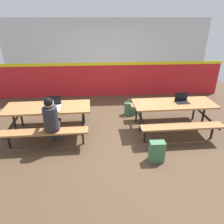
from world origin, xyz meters
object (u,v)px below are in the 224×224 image
object	(u,v)px
laptop_dark	(182,100)
backpack_dark	(157,151)
picnic_table_right	(173,109)
laptop_silver	(54,104)
picnic_table_left	(48,113)
student_nearer	(51,118)
tote_bag_bright	(130,108)

from	to	relation	value
laptop_dark	backpack_dark	bearing A→B (deg)	-125.54
picnic_table_right	backpack_dark	size ratio (longest dim) A/B	4.54
picnic_table_right	laptop_silver	distance (m)	2.89
picnic_table_right	laptop_silver	world-z (taller)	laptop_silver
picnic_table_left	student_nearer	size ratio (longest dim) A/B	1.65
picnic_table_right	tote_bag_bright	size ratio (longest dim) A/B	4.64
laptop_silver	laptop_dark	size ratio (longest dim) A/B	1.00
picnic_table_right	tote_bag_bright	world-z (taller)	picnic_table_right
student_nearer	laptop_dark	xyz separation A→B (m)	(3.04, 0.62, 0.08)
student_nearer	laptop_silver	distance (m)	0.60
laptop_silver	picnic_table_right	bearing A→B (deg)	-0.24
picnic_table_left	laptop_dark	xyz separation A→B (m)	(3.24, 0.07, 0.21)
picnic_table_right	student_nearer	xyz separation A→B (m)	(-2.84, -0.58, 0.13)
tote_bag_bright	student_nearer	bearing A→B (deg)	-141.22
student_nearer	backpack_dark	distance (m)	2.29
laptop_silver	backpack_dark	xyz separation A→B (m)	(2.18, -1.24, -0.57)
tote_bag_bright	picnic_table_left	bearing A→B (deg)	-154.81
picnic_table_left	laptop_dark	world-z (taller)	laptop_dark
picnic_table_right	student_nearer	size ratio (longest dim) A/B	1.65
picnic_table_right	tote_bag_bright	xyz separation A→B (m)	(-0.91, 0.97, -0.38)
picnic_table_left	tote_bag_bright	distance (m)	2.38
picnic_table_left	picnic_table_right	xyz separation A→B (m)	(3.03, 0.03, 0.00)
laptop_dark	backpack_dark	size ratio (longest dim) A/B	0.74
laptop_silver	backpack_dark	distance (m)	2.57
tote_bag_bright	laptop_dark	bearing A→B (deg)	-39.72
student_nearer	laptop_silver	bearing A→B (deg)	94.14
student_nearer	laptop_dark	world-z (taller)	student_nearer
picnic_table_right	tote_bag_bright	distance (m)	1.38
picnic_table_left	picnic_table_right	bearing A→B (deg)	0.56
picnic_table_right	backpack_dark	distance (m)	1.46
picnic_table_left	tote_bag_bright	xyz separation A→B (m)	(2.12, 1.00, -0.38)
laptop_dark	picnic_table_right	bearing A→B (deg)	-168.15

